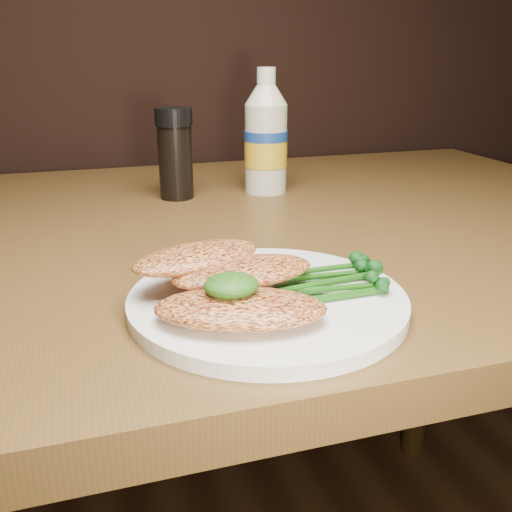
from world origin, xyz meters
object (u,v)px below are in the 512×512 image
object	(u,v)px
dining_table	(243,457)
plate	(267,301)
pepper_grinder	(175,154)
mayo_bottle	(266,132)

from	to	relation	value
dining_table	plate	distance (m)	0.47
plate	pepper_grinder	size ratio (longest dim) A/B	1.82
mayo_bottle	plate	bearing A→B (deg)	-107.81
dining_table	pepper_grinder	world-z (taller)	pepper_grinder
plate	mayo_bottle	xyz separation A→B (m)	(0.13, 0.40, 0.09)
plate	mayo_bottle	size ratio (longest dim) A/B	1.29
dining_table	pepper_grinder	bearing A→B (deg)	112.43
dining_table	mayo_bottle	distance (m)	0.49
dining_table	pepper_grinder	xyz separation A→B (m)	(-0.06, 0.14, 0.44)
plate	dining_table	bearing A→B (deg)	79.32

